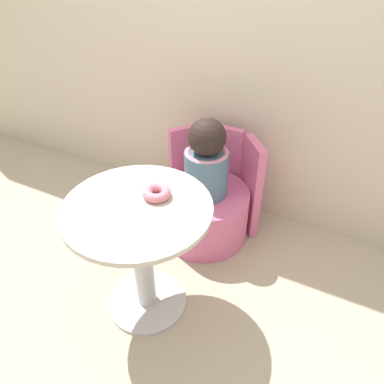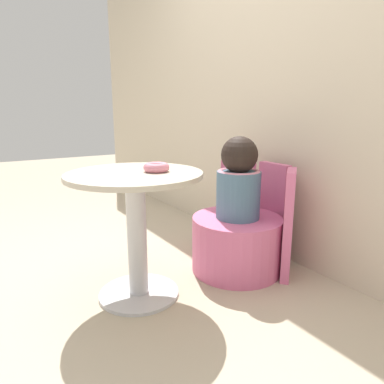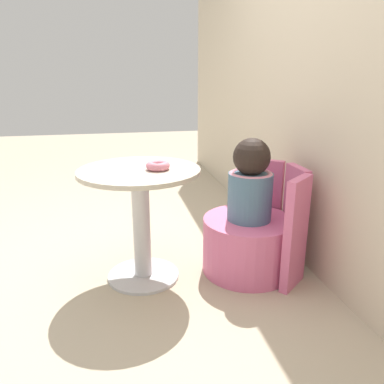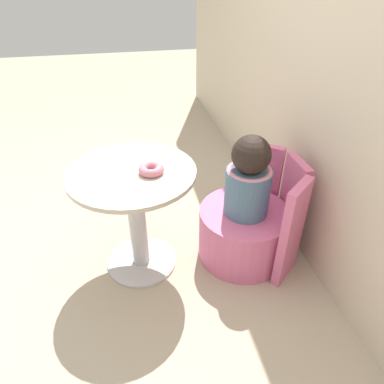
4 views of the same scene
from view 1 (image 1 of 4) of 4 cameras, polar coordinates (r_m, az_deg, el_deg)
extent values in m
plane|color=#B7A88E|center=(2.14, -8.86, -17.06)|extent=(12.00, 12.00, 0.00)
cube|color=beige|center=(2.33, 5.16, 23.74)|extent=(6.00, 0.06, 2.40)
cylinder|color=silver|center=(2.15, -6.82, -16.04)|extent=(0.43, 0.43, 0.02)
cylinder|color=silver|center=(1.91, -7.51, -10.12)|extent=(0.10, 0.10, 0.63)
cylinder|color=beige|center=(1.69, -8.38, -2.48)|extent=(0.69, 0.69, 0.02)
cylinder|color=#DB6693|center=(2.41, 2.00, -3.29)|extent=(0.55, 0.55, 0.34)
cube|color=#DB6693|center=(2.54, 4.94, 3.26)|extent=(0.23, 0.05, 0.65)
cube|color=#DB6693|center=(2.40, 9.01, 0.63)|extent=(0.19, 0.21, 0.65)
cube|color=#DB6693|center=(2.54, -0.78, 3.36)|extent=(0.19, 0.21, 0.65)
cylinder|color=slate|center=(2.22, 2.17, 2.90)|extent=(0.26, 0.26, 0.28)
torus|color=pink|center=(2.15, 2.25, 5.82)|extent=(0.26, 0.26, 0.04)
sphere|color=black|center=(2.10, 2.32, 8.34)|extent=(0.22, 0.22, 0.22)
torus|color=pink|center=(1.71, -5.41, -0.11)|extent=(0.13, 0.13, 0.04)
camera|label=2|loc=(1.13, 62.56, -32.23)|focal=32.00mm
camera|label=3|loc=(1.63, 70.30, -9.91)|focal=35.00mm
camera|label=4|loc=(1.30, 64.87, 10.82)|focal=32.00mm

